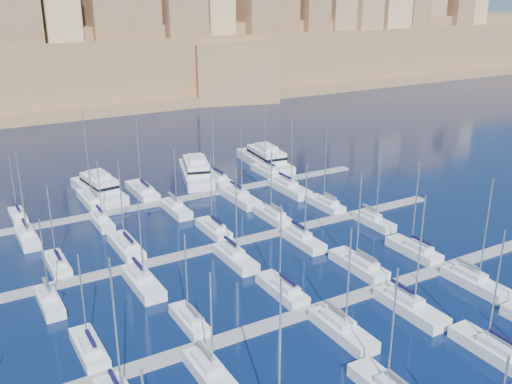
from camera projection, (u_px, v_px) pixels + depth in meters
ground at (251, 275)px, 77.61m from camera, size 600.00×600.00×0.00m
pontoon_mid_near at (301, 315)px, 67.76m from camera, size 84.00×2.00×0.40m
pontoon_mid_far at (218, 247)px, 85.69m from camera, size 84.00×2.00×0.40m
pontoon_far at (164, 202)px, 103.61m from camera, size 84.00×2.00×0.40m
sailboat_4 at (491, 349)px, 60.37m from camera, size 2.76×9.21×14.50m
sailboat_13 at (89, 349)px, 60.38m from camera, size 2.43×8.09×11.89m
sailboat_14 at (190, 321)px, 65.55m from camera, size 2.23×7.43×11.69m
sailboat_15 at (282, 290)px, 72.34m from camera, size 2.68×8.93×12.49m
sailboat_16 at (359, 265)px, 78.78m from camera, size 2.94×9.80×14.07m
sailboat_17 at (414, 250)px, 83.32m from camera, size 2.75×9.16×14.33m
sailboat_20 at (211, 374)px, 56.51m from camera, size 2.60×8.68×12.48m
sailboat_21 at (342, 329)px, 63.85m from camera, size 2.83×9.43×13.55m
sailboat_22 at (410, 307)px, 68.35m from camera, size 3.02×10.07×15.47m
sailboat_23 at (474, 282)px, 74.20m from camera, size 2.81×9.38×15.49m
sailboat_25 at (57, 264)px, 78.97m from camera, size 2.45×8.15×12.46m
sailboat_26 at (126, 247)px, 84.39m from camera, size 2.93×9.77×14.24m
sailboat_27 at (214, 229)px, 90.60m from camera, size 2.57×8.55×13.24m
sailboat_28 at (273, 216)px, 95.87m from camera, size 2.58×8.61×12.33m
sailboat_29 at (326, 204)px, 101.10m from camera, size 2.59×8.62×14.36m
sailboat_31 at (49, 301)px, 69.64m from camera, size 2.31×7.69×12.14m
sailboat_32 at (143, 282)px, 74.24m from camera, size 2.94×9.80×13.83m
sailboat_33 at (235, 257)px, 81.00m from camera, size 2.78×9.27×14.60m
sailboat_34 at (303, 240)px, 86.79m from camera, size 2.64×8.79×13.26m
sailboat_35 at (374, 221)px, 93.84m from camera, size 2.46×8.20×13.80m
sailboat_37 at (18, 216)px, 95.75m from camera, size 2.23×7.45×11.23m
sailboat_38 at (92, 200)px, 103.13m from camera, size 3.20×10.66×17.36m
sailboat_39 at (142, 191)px, 107.73m from camera, size 3.27×10.91×15.09m
sailboat_40 at (215, 179)px, 114.72m from camera, size 3.09×10.30×13.96m
sailboat_41 at (267, 171)px, 119.63m from camera, size 2.64×8.81×15.19m
sailboat_43 at (27, 237)px, 87.68m from camera, size 2.57×8.58×14.81m
sailboat_44 at (102, 222)px, 93.66m from camera, size 2.27×7.55×11.47m
sailboat_45 at (176, 209)px, 99.18m from camera, size 2.66×8.85×11.79m
sailboat_46 at (240, 198)px, 104.31m from camera, size 3.18×10.58×13.99m
sailboat_47 at (289, 188)px, 109.28m from camera, size 3.24×10.80×14.75m
motor_yacht_b at (99, 188)px, 106.44m from camera, size 6.70×16.84×5.25m
motor_yacht_c at (196, 171)px, 116.48m from camera, size 10.34×18.42×5.25m
motor_yacht_d at (265, 159)px, 124.85m from camera, size 7.46×19.17×5.25m
fortified_city at (30, 56)px, 199.06m from camera, size 460.00×108.95×59.52m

